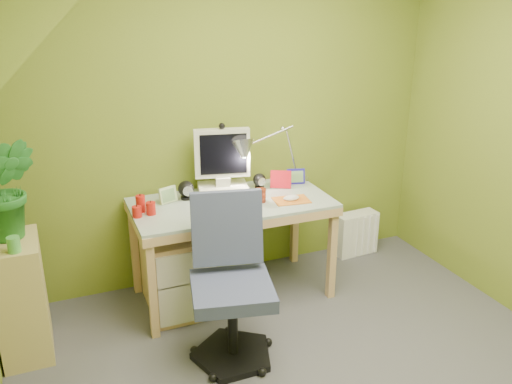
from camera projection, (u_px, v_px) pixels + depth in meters
name	position (u px, v px, depth m)	size (l,w,h in m)	color
wall_back	(224.00, 118.00, 3.83)	(3.20, 0.01, 2.40)	olive
slope_ceiling	(97.00, 52.00, 1.87)	(1.10, 3.20, 1.10)	white
desk	(232.00, 249.00, 3.78)	(1.34, 0.67, 0.72)	tan
monitor	(222.00, 158.00, 3.72)	(0.37, 0.22, 0.51)	silver
speaker_left	(186.00, 190.00, 3.67)	(0.11, 0.11, 0.13)	black
speaker_right	(259.00, 181.00, 3.87)	(0.09, 0.09, 0.11)	black
keyboard	(227.00, 209.00, 3.50)	(0.44, 0.14, 0.02)	silver
mousepad	(291.00, 200.00, 3.67)	(0.24, 0.17, 0.01)	orange
mouse	(291.00, 198.00, 3.66)	(0.11, 0.07, 0.04)	silver
amber_tumbler	(261.00, 195.00, 3.63)	(0.07, 0.07, 0.09)	maroon
candle_cluster	(142.00, 206.00, 3.43)	(0.14, 0.13, 0.11)	#B8180F
photo_frame_red	(281.00, 179.00, 3.88)	(0.15, 0.02, 0.13)	#B4131F
photo_frame_blue	(296.00, 176.00, 3.97)	(0.13, 0.02, 0.11)	#1D1593
photo_frame_green	(168.00, 195.00, 3.61)	(0.13, 0.02, 0.11)	#B5CF8E
desk_lamp	(282.00, 142.00, 3.86)	(0.60, 0.26, 0.65)	#B6B5BA
side_ledge	(21.00, 298.00, 3.16)	(0.27, 0.42, 0.73)	tan
potted_plant	(7.00, 189.00, 2.98)	(0.32, 0.26, 0.58)	#236B24
green_cup	(14.00, 245.00, 2.89)	(0.07, 0.07, 0.09)	#4FA846
task_chair	(232.00, 289.00, 3.06)	(0.52, 0.52, 0.94)	#3B4261
radiator	(356.00, 233.00, 4.45)	(0.35, 0.14, 0.35)	white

